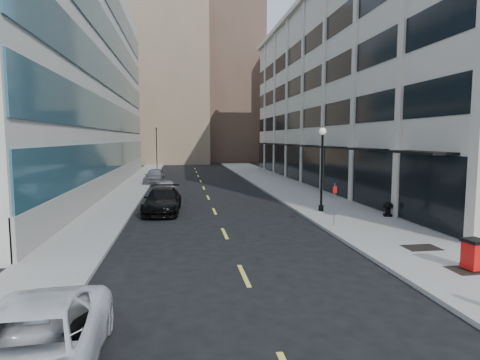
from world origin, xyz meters
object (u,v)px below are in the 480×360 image
object	(u,v)px
car_white_van	(30,350)
urn_planter	(388,208)
car_silver_sedan	(166,190)
car_black_pickup	(163,200)
car_grey_sedan	(155,176)
trash_bin	(474,253)
sign_post	(335,198)
traffic_signal	(156,130)
lamppost	(322,161)

from	to	relation	value
car_white_van	urn_planter	bearing A→B (deg)	40.53
car_silver_sedan	car_black_pickup	bearing A→B (deg)	-96.24
car_black_pickup	urn_planter	bearing A→B (deg)	-13.61
car_black_pickup	car_grey_sedan	bearing A→B (deg)	97.89
trash_bin	sign_post	xyz separation A→B (m)	(-2.07, 7.26, 0.84)
car_grey_sedan	urn_planter	size ratio (longest dim) A/B	5.66
trash_bin	urn_planter	world-z (taller)	trash_bin
traffic_signal	trash_bin	xyz separation A→B (m)	(13.19, -47.00, -5.00)
traffic_signal	sign_post	bearing A→B (deg)	-74.36
traffic_signal	car_grey_sedan	world-z (taller)	traffic_signal
traffic_signal	sign_post	world-z (taller)	traffic_signal
car_white_van	lamppost	xyz separation A→B (m)	(11.20, 15.77, 2.46)
trash_bin	lamppost	distance (m)	11.68
car_silver_sedan	car_grey_sedan	world-z (taller)	car_grey_sedan
car_black_pickup	urn_planter	world-z (taller)	car_black_pickup
lamppost	urn_planter	xyz separation A→B (m)	(3.20, -2.12, -2.55)
car_grey_sedan	trash_bin	distance (m)	31.62
car_grey_sedan	sign_post	bearing A→B (deg)	-58.09
traffic_signal	car_silver_sedan	world-z (taller)	traffic_signal
traffic_signal	car_white_van	size ratio (longest dim) A/B	1.33
traffic_signal	car_grey_sedan	xyz separation A→B (m)	(0.87, -17.88, -4.93)
car_grey_sedan	trash_bin	world-z (taller)	car_grey_sedan
traffic_signal	trash_bin	size ratio (longest dim) A/B	6.58
sign_post	urn_planter	bearing A→B (deg)	4.51
traffic_signal	urn_planter	distance (m)	40.99
urn_planter	car_white_van	bearing A→B (deg)	-136.52
sign_post	urn_planter	size ratio (longest dim) A/B	2.66
car_black_pickup	car_grey_sedan	xyz separation A→B (m)	(-1.43, 16.12, 0.02)
car_silver_sedan	lamppost	distance (m)	12.04
traffic_signal	car_silver_sedan	distance (m)	29.32
car_white_van	urn_planter	size ratio (longest dim) A/B	6.43
car_black_pickup	trash_bin	size ratio (longest dim) A/B	4.99
lamppost	urn_planter	size ratio (longest dim) A/B	6.36
lamppost	trash_bin	bearing A→B (deg)	-83.51
traffic_signal	car_grey_sedan	bearing A→B (deg)	-87.23
car_grey_sedan	sign_post	xyz separation A→B (m)	(10.26, -21.85, 0.78)
car_grey_sedan	lamppost	xyz separation A→B (m)	(11.03, -17.77, 2.41)
urn_planter	sign_post	bearing A→B (deg)	-153.73
car_black_pickup	car_silver_sedan	size ratio (longest dim) A/B	1.21
urn_planter	car_black_pickup	bearing A→B (deg)	163.58
car_white_van	urn_planter	xyz separation A→B (m)	(14.40, 13.65, -0.08)
car_grey_sedan	car_black_pickup	bearing A→B (deg)	-78.16
car_black_pickup	sign_post	world-z (taller)	sign_post
car_grey_sedan	sign_post	distance (m)	24.15
car_white_van	car_grey_sedan	xyz separation A→B (m)	(0.17, 33.55, 0.06)
sign_post	urn_planter	xyz separation A→B (m)	(3.97, 1.96, -0.92)
car_white_van	car_black_pickup	xyz separation A→B (m)	(1.60, 17.43, 0.04)
car_white_van	car_silver_sedan	xyz separation A→B (m)	(1.60, 22.62, 0.02)
trash_bin	lamppost	bearing A→B (deg)	88.79
car_white_van	lamppost	bearing A→B (deg)	51.67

